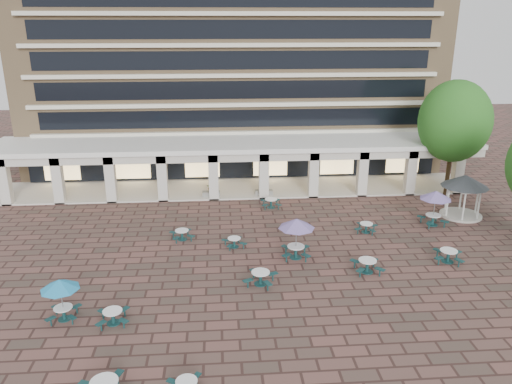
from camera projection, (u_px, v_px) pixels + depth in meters
ground at (248, 266)px, 30.72m from camera, size 120.00×120.00×0.00m
apartment_building at (232, 39)px, 50.65m from camera, size 40.00×15.50×25.20m
retail_arcade at (237, 157)px, 43.70m from camera, size 42.00×6.60×4.40m
picnic_table_2 at (261, 277)px, 28.41m from camera, size 2.14×2.14×0.79m
picnic_table_3 at (367, 265)px, 29.79m from camera, size 1.82×1.82×0.81m
picnic_table_4 at (60, 286)px, 24.58m from camera, size 1.94×1.94×2.24m
picnic_table_5 at (113, 316)px, 24.72m from camera, size 1.77×1.77×0.73m
picnic_table_6 at (297, 225)px, 31.01m from camera, size 2.31×2.31×2.66m
picnic_table_7 at (448, 255)px, 31.07m from camera, size 2.14×2.14×0.80m
picnic_table_8 at (182, 234)px, 34.26m from camera, size 1.84×1.84×0.70m
picnic_table_10 at (366, 227)px, 35.46m from camera, size 1.88×1.88×0.69m
picnic_table_11 at (436, 196)px, 36.11m from camera, size 2.29×2.29×2.64m
picnic_table_12 at (234, 242)px, 33.15m from camera, size 1.72×1.72×0.65m
picnic_table_13 at (271, 202)px, 40.19m from camera, size 1.64×1.64×0.73m
gazebo at (465, 186)px, 37.79m from camera, size 3.52×3.52×3.27m
tree_east_c at (455, 121)px, 41.16m from camera, size 5.91×5.91×9.85m
planter_left at (211, 191)px, 42.55m from camera, size 1.50×0.63×1.28m
planter_right at (264, 190)px, 42.87m from camera, size 1.50×0.74×1.27m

